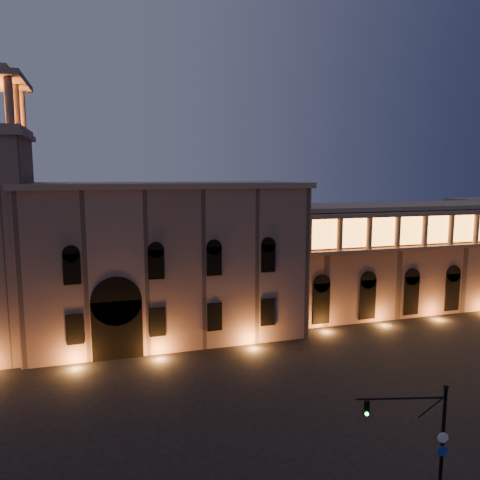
{
  "coord_description": "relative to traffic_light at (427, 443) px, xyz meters",
  "views": [
    {
      "loc": [
        -9.34,
        -30.7,
        18.43
      ],
      "look_at": [
        4.84,
        16.0,
        11.62
      ],
      "focal_mm": 35.0,
      "sensor_mm": 36.0,
      "label": 1
    }
  ],
  "objects": [
    {
      "name": "government_building",
      "position": [
        -9.55,
        32.72,
        5.01
      ],
      "size": [
        30.8,
        12.8,
        17.6
      ],
      "color": "#7D5E52",
      "rests_on": "ground"
    },
    {
      "name": "colonnade_wing",
      "position": [
        24.53,
        34.71,
        3.57
      ],
      "size": [
        40.6,
        11.5,
        14.5
      ],
      "color": "#78594D",
      "rests_on": "ground"
    },
    {
      "name": "ground",
      "position": [
        -7.47,
        10.79,
        -3.76
      ],
      "size": [
        160.0,
        160.0,
        0.0
      ],
      "primitive_type": "plane",
      "color": "black",
      "rests_on": "ground"
    },
    {
      "name": "traffic_light",
      "position": [
        0.0,
        0.0,
        0.0
      ],
      "size": [
        5.09,
        1.56,
        7.16
      ],
      "rotation": [
        0.0,
        0.0,
        -0.25
      ],
      "color": "black",
      "rests_on": "ground"
    }
  ]
}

